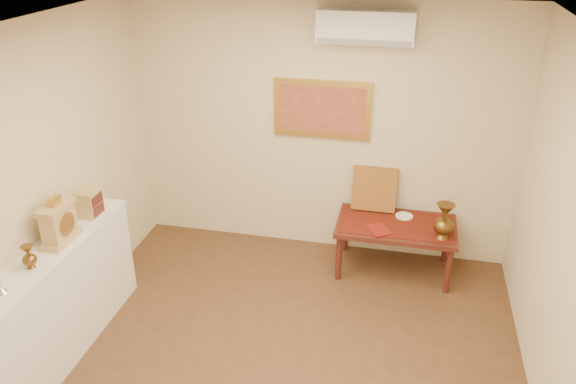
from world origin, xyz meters
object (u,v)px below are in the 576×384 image
(display_ledge, at_px, (55,306))
(mantel_clock, at_px, (59,223))
(wooden_chest, at_px, (90,203))
(low_table, at_px, (396,230))
(brass_urn_tall, at_px, (444,218))

(display_ledge, distance_m, mantel_clock, 0.70)
(mantel_clock, bearing_deg, wooden_chest, 90.38)
(low_table, bearing_deg, brass_urn_tall, -23.01)
(display_ledge, bearing_deg, brass_urn_tall, 28.48)
(wooden_chest, bearing_deg, brass_urn_tall, 18.11)
(wooden_chest, xyz_separation_m, low_table, (2.65, 1.20, -0.62))
(mantel_clock, relative_size, wooden_chest, 1.68)
(brass_urn_tall, xyz_separation_m, wooden_chest, (-3.09, -1.01, 0.32))
(brass_urn_tall, height_order, wooden_chest, wooden_chest)
(mantel_clock, relative_size, low_table, 0.34)
(display_ledge, bearing_deg, mantel_clock, 82.23)
(display_ledge, relative_size, wooden_chest, 8.28)
(mantel_clock, bearing_deg, low_table, 32.17)
(display_ledge, height_order, wooden_chest, wooden_chest)
(brass_urn_tall, distance_m, display_ledge, 3.56)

